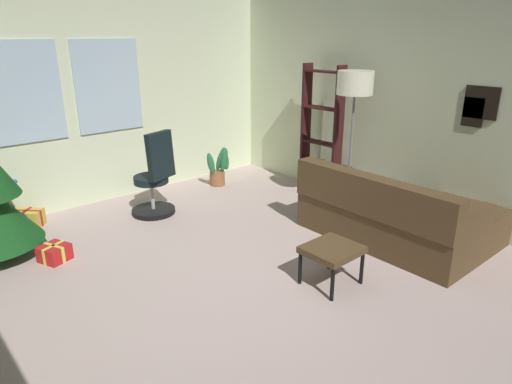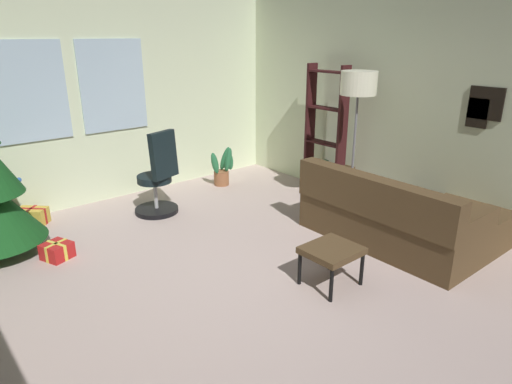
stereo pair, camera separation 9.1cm
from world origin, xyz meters
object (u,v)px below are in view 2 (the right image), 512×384
at_px(gift_box_gold, 32,216).
at_px(bookshelf, 325,139).
at_px(couch, 405,219).
at_px(office_chair, 158,182).
at_px(potted_plant, 223,169).
at_px(floor_lamp, 358,91).
at_px(gift_box_green, 19,220).
at_px(footstool, 332,253).
at_px(gift_box_red, 57,251).

xyz_separation_m(gift_box_gold, bookshelf, (3.62, -1.54, 0.70)).
bearing_deg(couch, gift_box_gold, 132.38).
bearing_deg(couch, office_chair, 122.19).
bearing_deg(potted_plant, floor_lamp, -74.87).
distance_m(floor_lamp, potted_plant, 2.48).
height_order(gift_box_green, office_chair, office_chair).
height_order(footstool, gift_box_green, footstool).
bearing_deg(gift_box_green, floor_lamp, -34.41).
bearing_deg(potted_plant, footstool, -108.11).
height_order(footstool, gift_box_red, footstool).
bearing_deg(potted_plant, gift_box_gold, 173.61).
relative_size(couch, gift_box_gold, 4.95).
relative_size(footstool, office_chair, 0.45).
bearing_deg(gift_box_gold, couch, -47.62).
distance_m(couch, bookshelf, 1.92).
xyz_separation_m(gift_box_red, gift_box_gold, (0.06, 1.13, 0.02)).
bearing_deg(floor_lamp, gift_box_gold, 144.39).
relative_size(gift_box_gold, floor_lamp, 0.22).
distance_m(gift_box_red, office_chair, 1.54).
xyz_separation_m(gift_box_red, bookshelf, (3.69, -0.41, 0.72)).
distance_m(gift_box_green, floor_lamp, 4.39).
height_order(office_chair, potted_plant, office_chair).
relative_size(couch, footstool, 4.03).
relative_size(gift_box_red, gift_box_green, 0.94).
xyz_separation_m(couch, floor_lamp, (0.26, 0.95, 1.29)).
bearing_deg(gift_box_green, couch, -46.24).
height_order(footstool, gift_box_gold, footstool).
distance_m(footstool, gift_box_gold, 3.75).
bearing_deg(gift_box_green, office_chair, -25.02).
relative_size(couch, potted_plant, 3.22).
xyz_separation_m(office_chair, bookshelf, (2.25, -0.83, 0.37)).
bearing_deg(office_chair, floor_lamp, -40.77).
height_order(bookshelf, potted_plant, bookshelf).
bearing_deg(gift_box_green, gift_box_red, -85.69).
distance_m(gift_box_red, gift_box_gold, 1.13).
relative_size(footstool, gift_box_gold, 1.23).
bearing_deg(footstool, potted_plant, 71.89).
distance_m(couch, office_chair, 3.04).
height_order(couch, potted_plant, couch).
bearing_deg(footstool, bookshelf, 43.15).
distance_m(gift_box_green, office_chair, 1.72).
relative_size(couch, gift_box_green, 5.56).
bearing_deg(office_chair, footstool, -82.55).
xyz_separation_m(office_chair, floor_lamp, (1.88, -1.62, 1.16)).
relative_size(couch, gift_box_red, 5.89).
relative_size(gift_box_red, office_chair, 0.30).
height_order(gift_box_green, bookshelf, bookshelf).
height_order(gift_box_gold, potted_plant, potted_plant).
relative_size(gift_box_green, floor_lamp, 0.20).
xyz_separation_m(gift_box_green, floor_lamp, (3.40, -2.33, 1.50)).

